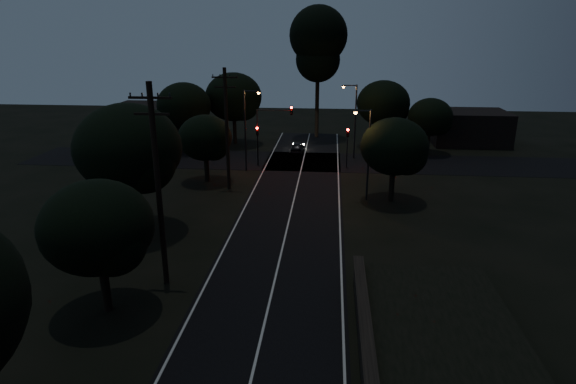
{
  "coord_description": "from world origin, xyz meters",
  "views": [
    {
      "loc": [
        2.91,
        -8.18,
        13.28
      ],
      "look_at": [
        0.0,
        24.0,
        2.5
      ],
      "focal_mm": 30.0,
      "sensor_mm": 36.0,
      "label": 1
    }
  ],
  "objects_px": {
    "signal_right": "(347,140)",
    "streetlight_c": "(367,149)",
    "signal_mast": "(274,125)",
    "car": "(297,147)",
    "tall_pine": "(318,43)",
    "signal_left": "(258,139)",
    "streetlight_a": "(247,125)",
    "streetlight_b": "(354,116)",
    "utility_pole_mid": "(158,184)",
    "utility_pole_far": "(227,128)"
  },
  "relations": [
    {
      "from": "car",
      "to": "signal_mast",
      "type": "bearing_deg",
      "value": 72.6
    },
    {
      "from": "tall_pine",
      "to": "signal_right",
      "type": "bearing_deg",
      "value": -76.51
    },
    {
      "from": "car",
      "to": "streetlight_a",
      "type": "bearing_deg",
      "value": 62.27
    },
    {
      "from": "signal_left",
      "to": "car",
      "type": "height_order",
      "value": "signal_left"
    },
    {
      "from": "streetlight_b",
      "to": "signal_mast",
      "type": "bearing_deg",
      "value": -154.01
    },
    {
      "from": "signal_right",
      "to": "car",
      "type": "height_order",
      "value": "signal_right"
    },
    {
      "from": "utility_pole_mid",
      "to": "signal_left",
      "type": "relative_size",
      "value": 2.68
    },
    {
      "from": "signal_right",
      "to": "signal_mast",
      "type": "relative_size",
      "value": 0.66
    },
    {
      "from": "signal_left",
      "to": "car",
      "type": "relative_size",
      "value": 1.16
    },
    {
      "from": "utility_pole_far",
      "to": "signal_right",
      "type": "relative_size",
      "value": 2.56
    },
    {
      "from": "signal_mast",
      "to": "utility_pole_mid",
      "type": "bearing_deg",
      "value": -97.04
    },
    {
      "from": "streetlight_a",
      "to": "streetlight_b",
      "type": "bearing_deg",
      "value": 29.48
    },
    {
      "from": "tall_pine",
      "to": "streetlight_a",
      "type": "height_order",
      "value": "tall_pine"
    },
    {
      "from": "signal_mast",
      "to": "car",
      "type": "height_order",
      "value": "signal_mast"
    },
    {
      "from": "signal_right",
      "to": "streetlight_a",
      "type": "relative_size",
      "value": 0.51
    },
    {
      "from": "tall_pine",
      "to": "signal_left",
      "type": "relative_size",
      "value": 4.03
    },
    {
      "from": "streetlight_b",
      "to": "streetlight_c",
      "type": "relative_size",
      "value": 1.07
    },
    {
      "from": "signal_mast",
      "to": "streetlight_b",
      "type": "bearing_deg",
      "value": 25.99
    },
    {
      "from": "utility_pole_mid",
      "to": "streetlight_c",
      "type": "distance_m",
      "value": 19.15
    },
    {
      "from": "streetlight_b",
      "to": "car",
      "type": "bearing_deg",
      "value": 162.15
    },
    {
      "from": "utility_pole_mid",
      "to": "car",
      "type": "relative_size",
      "value": 3.1
    },
    {
      "from": "signal_left",
      "to": "streetlight_b",
      "type": "xyz_separation_m",
      "value": [
        9.91,
        4.01,
        1.8
      ]
    },
    {
      "from": "tall_pine",
      "to": "car",
      "type": "xyz_separation_m",
      "value": [
        -1.91,
        -9.0,
        -11.32
      ]
    },
    {
      "from": "signal_right",
      "to": "streetlight_c",
      "type": "xyz_separation_m",
      "value": [
        1.23,
        -9.99,
        1.51
      ]
    },
    {
      "from": "utility_pole_far",
      "to": "signal_mast",
      "type": "distance_m",
      "value": 8.64
    },
    {
      "from": "signal_right",
      "to": "streetlight_a",
      "type": "bearing_deg",
      "value": -168.66
    },
    {
      "from": "utility_pole_mid",
      "to": "tall_pine",
      "type": "relative_size",
      "value": 0.67
    },
    {
      "from": "signal_right",
      "to": "streetlight_b",
      "type": "relative_size",
      "value": 0.51
    },
    {
      "from": "streetlight_b",
      "to": "car",
      "type": "distance_m",
      "value": 7.67
    },
    {
      "from": "signal_left",
      "to": "streetlight_c",
      "type": "height_order",
      "value": "streetlight_c"
    },
    {
      "from": "signal_mast",
      "to": "streetlight_c",
      "type": "relative_size",
      "value": 0.83
    },
    {
      "from": "streetlight_a",
      "to": "streetlight_c",
      "type": "distance_m",
      "value": 13.72
    },
    {
      "from": "signal_right",
      "to": "streetlight_c",
      "type": "bearing_deg",
      "value": -82.98
    },
    {
      "from": "tall_pine",
      "to": "signal_left",
      "type": "bearing_deg",
      "value": -110.46
    },
    {
      "from": "streetlight_a",
      "to": "streetlight_c",
      "type": "height_order",
      "value": "streetlight_a"
    },
    {
      "from": "signal_right",
      "to": "signal_mast",
      "type": "bearing_deg",
      "value": 179.97
    },
    {
      "from": "streetlight_b",
      "to": "streetlight_c",
      "type": "height_order",
      "value": "streetlight_b"
    },
    {
      "from": "tall_pine",
      "to": "utility_pole_mid",
      "type": "bearing_deg",
      "value": -99.93
    },
    {
      "from": "utility_pole_mid",
      "to": "tall_pine",
      "type": "distance_m",
      "value": 41.08
    },
    {
      "from": "signal_mast",
      "to": "streetlight_c",
      "type": "distance_m",
      "value": 13.28
    },
    {
      "from": "signal_right",
      "to": "streetlight_b",
      "type": "xyz_separation_m",
      "value": [
        0.71,
        4.01,
        1.8
      ]
    },
    {
      "from": "utility_pole_far",
      "to": "signal_right",
      "type": "bearing_deg",
      "value": 37.0
    },
    {
      "from": "streetlight_b",
      "to": "streetlight_c",
      "type": "distance_m",
      "value": 14.01
    },
    {
      "from": "utility_pole_mid",
      "to": "streetlight_b",
      "type": "xyz_separation_m",
      "value": [
        11.31,
        29.0,
        -1.1
      ]
    },
    {
      "from": "utility_pole_far",
      "to": "streetlight_c",
      "type": "xyz_separation_m",
      "value": [
        11.83,
        -2.0,
        -1.13
      ]
    },
    {
      "from": "tall_pine",
      "to": "streetlight_c",
      "type": "relative_size",
      "value": 2.2
    },
    {
      "from": "signal_left",
      "to": "car",
      "type": "distance_m",
      "value": 7.4
    },
    {
      "from": "streetlight_b",
      "to": "tall_pine",
      "type": "bearing_deg",
      "value": 111.38
    },
    {
      "from": "utility_pole_far",
      "to": "streetlight_c",
      "type": "distance_m",
      "value": 12.05
    },
    {
      "from": "utility_pole_mid",
      "to": "utility_pole_far",
      "type": "relative_size",
      "value": 1.05
    }
  ]
}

